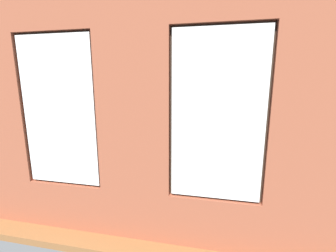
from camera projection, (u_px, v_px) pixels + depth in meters
ground_plane at (174, 165)px, 5.78m from camera, size 6.28×6.32×0.10m
brick_wall_with_windows at (133, 118)px, 2.78m from camera, size 5.68×0.30×3.31m
white_wall_right at (67, 98)px, 5.81m from camera, size 0.10×5.32×3.31m
couch_by_window at (110, 187)px, 3.80m from camera, size 1.88×0.87×0.80m
couch_left at (268, 166)px, 4.75m from camera, size 0.93×2.06×0.80m
coffee_table at (169, 145)px, 6.18m from camera, size 1.33×0.73×0.41m
cup_ceramic at (169, 141)px, 6.16m from camera, size 0.09×0.09×0.10m
candle_jar at (164, 140)px, 6.28m from camera, size 0.08×0.08×0.11m
table_plant_small at (154, 140)px, 6.12m from camera, size 0.13×0.13×0.20m
remote_silver at (172, 144)px, 6.04m from camera, size 0.09×0.18×0.02m
remote_black at (183, 142)px, 6.21m from camera, size 0.18×0.12×0.02m
media_console at (84, 148)px, 6.14m from camera, size 0.95×0.42×0.57m
tv_flatscreen at (82, 123)px, 6.00m from camera, size 1.17×0.20×0.83m
papasan_chair at (157, 130)px, 7.57m from camera, size 1.19×1.19×0.72m
potted_plant_between_couches at (193, 174)px, 3.51m from camera, size 0.95×0.91×1.18m
potted_plant_by_left_couch at (241, 140)px, 6.21m from camera, size 0.38×0.38×0.71m
potted_plant_foreground_right at (125, 121)px, 8.10m from camera, size 0.58×0.58×1.03m
potted_plant_beside_window_right at (32, 167)px, 3.94m from camera, size 0.50×0.50×0.96m
potted_plant_corner_far_left at (309, 195)px, 3.05m from camera, size 0.62×0.62×0.86m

